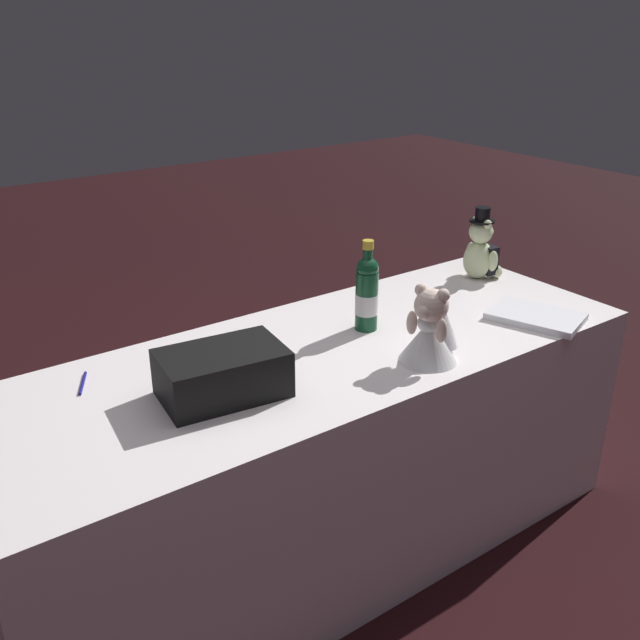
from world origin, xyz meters
The scene contains 8 objects.
ground_plane centered at (0.00, 0.00, 0.00)m, with size 12.00×12.00×0.00m, color black.
reception_table centered at (0.00, 0.00, 0.35)m, with size 2.00×0.72×0.71m, color white.
teddy_bear_groom centered at (0.85, 0.16, 0.81)m, with size 0.15×0.16×0.27m.
teddy_bear_bride centered at (0.23, -0.22, 0.80)m, with size 0.22×0.18×0.23m.
champagne_bottle centered at (0.21, 0.05, 0.83)m, with size 0.07×0.07×0.29m.
signing_pen centered at (-0.63, 0.21, 0.71)m, with size 0.06×0.12×0.01m.
gift_case_black centered at (-0.35, -0.06, 0.77)m, with size 0.34×0.24×0.13m.
guestbook centered at (0.70, -0.22, 0.72)m, with size 0.19×0.28×0.02m, color white.
Camera 1 is at (-1.09, -1.52, 1.63)m, focal length 39.97 mm.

